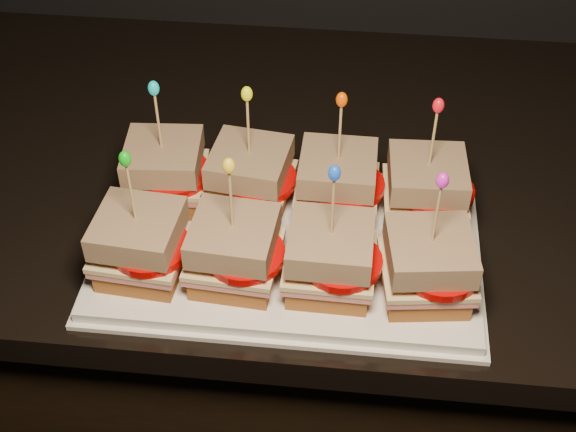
# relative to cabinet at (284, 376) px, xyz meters

# --- Properties ---
(cabinet) EXTENTS (2.58, 0.60, 0.87)m
(cabinet) POSITION_rel_cabinet_xyz_m (0.00, 0.00, 0.00)
(cabinet) COLOR black
(cabinet) RESTS_ON ground
(granite_slab) EXTENTS (2.62, 0.64, 0.04)m
(granite_slab) POSITION_rel_cabinet_xyz_m (0.00, -0.00, 0.45)
(granite_slab) COLOR black
(granite_slab) RESTS_ON cabinet
(platter) EXTENTS (0.41, 0.25, 0.02)m
(platter) POSITION_rel_cabinet_xyz_m (0.02, -0.17, 0.48)
(platter) COLOR white
(platter) RESTS_ON granite_slab
(platter_rim) EXTENTS (0.42, 0.26, 0.01)m
(platter_rim) POSITION_rel_cabinet_xyz_m (0.02, -0.17, 0.47)
(platter_rim) COLOR white
(platter_rim) RESTS_ON granite_slab
(sandwich_0_bread_bot) EXTENTS (0.09, 0.09, 0.02)m
(sandwich_0_bread_bot) POSITION_rel_cabinet_xyz_m (-0.12, -0.11, 0.50)
(sandwich_0_bread_bot) COLOR brown
(sandwich_0_bread_bot) RESTS_ON platter
(sandwich_0_ham) EXTENTS (0.09, 0.09, 0.01)m
(sandwich_0_ham) POSITION_rel_cabinet_xyz_m (-0.12, -0.11, 0.51)
(sandwich_0_ham) COLOR #CB6967
(sandwich_0_ham) RESTS_ON sandwich_0_bread_bot
(sandwich_0_cheese) EXTENTS (0.10, 0.09, 0.01)m
(sandwich_0_cheese) POSITION_rel_cabinet_xyz_m (-0.12, -0.11, 0.52)
(sandwich_0_cheese) COLOR beige
(sandwich_0_cheese) RESTS_ON sandwich_0_ham
(sandwich_0_tomato) EXTENTS (0.08, 0.08, 0.01)m
(sandwich_0_tomato) POSITION_rel_cabinet_xyz_m (-0.11, -0.12, 0.53)
(sandwich_0_tomato) COLOR #B30403
(sandwich_0_tomato) RESTS_ON sandwich_0_cheese
(sandwich_0_bread_top) EXTENTS (0.09, 0.09, 0.03)m
(sandwich_0_bread_top) POSITION_rel_cabinet_xyz_m (-0.12, -0.11, 0.55)
(sandwich_0_bread_top) COLOR #4F2A0D
(sandwich_0_bread_top) RESTS_ON sandwich_0_tomato
(sandwich_0_pick) EXTENTS (0.00, 0.00, 0.09)m
(sandwich_0_pick) POSITION_rel_cabinet_xyz_m (-0.12, -0.11, 0.59)
(sandwich_0_pick) COLOR tan
(sandwich_0_pick) RESTS_ON sandwich_0_bread_top
(sandwich_0_frill) EXTENTS (0.01, 0.01, 0.02)m
(sandwich_0_frill) POSITION_rel_cabinet_xyz_m (-0.12, -0.11, 0.64)
(sandwich_0_frill) COLOR #10BEC6
(sandwich_0_frill) RESTS_ON sandwich_0_pick
(sandwich_1_bread_bot) EXTENTS (0.09, 0.09, 0.02)m
(sandwich_1_bread_bot) POSITION_rel_cabinet_xyz_m (-0.02, -0.11, 0.50)
(sandwich_1_bread_bot) COLOR brown
(sandwich_1_bread_bot) RESTS_ON platter
(sandwich_1_ham) EXTENTS (0.10, 0.10, 0.01)m
(sandwich_1_ham) POSITION_rel_cabinet_xyz_m (-0.02, -0.11, 0.51)
(sandwich_1_ham) COLOR #CB6967
(sandwich_1_ham) RESTS_ON sandwich_1_bread_bot
(sandwich_1_cheese) EXTENTS (0.10, 0.10, 0.01)m
(sandwich_1_cheese) POSITION_rel_cabinet_xyz_m (-0.02, -0.11, 0.52)
(sandwich_1_cheese) COLOR beige
(sandwich_1_cheese) RESTS_ON sandwich_1_ham
(sandwich_1_tomato) EXTENTS (0.08, 0.08, 0.01)m
(sandwich_1_tomato) POSITION_rel_cabinet_xyz_m (-0.01, -0.12, 0.53)
(sandwich_1_tomato) COLOR #B30403
(sandwich_1_tomato) RESTS_ON sandwich_1_cheese
(sandwich_1_bread_top) EXTENTS (0.09, 0.09, 0.03)m
(sandwich_1_bread_top) POSITION_rel_cabinet_xyz_m (-0.02, -0.11, 0.55)
(sandwich_1_bread_top) COLOR #4F2A0D
(sandwich_1_bread_top) RESTS_ON sandwich_1_tomato
(sandwich_1_pick) EXTENTS (0.00, 0.00, 0.09)m
(sandwich_1_pick) POSITION_rel_cabinet_xyz_m (-0.02, -0.11, 0.59)
(sandwich_1_pick) COLOR tan
(sandwich_1_pick) RESTS_ON sandwich_1_bread_top
(sandwich_1_frill) EXTENTS (0.01, 0.01, 0.02)m
(sandwich_1_frill) POSITION_rel_cabinet_xyz_m (-0.02, -0.11, 0.64)
(sandwich_1_frill) COLOR #E7F610
(sandwich_1_frill) RESTS_ON sandwich_1_pick
(sandwich_2_bread_bot) EXTENTS (0.08, 0.08, 0.02)m
(sandwich_2_bread_bot) POSITION_rel_cabinet_xyz_m (0.07, -0.11, 0.50)
(sandwich_2_bread_bot) COLOR brown
(sandwich_2_bread_bot) RESTS_ON platter
(sandwich_2_ham) EXTENTS (0.09, 0.09, 0.01)m
(sandwich_2_ham) POSITION_rel_cabinet_xyz_m (0.07, -0.11, 0.51)
(sandwich_2_ham) COLOR #CB6967
(sandwich_2_ham) RESTS_ON sandwich_2_bread_bot
(sandwich_2_cheese) EXTENTS (0.09, 0.09, 0.01)m
(sandwich_2_cheese) POSITION_rel_cabinet_xyz_m (0.07, -0.11, 0.52)
(sandwich_2_cheese) COLOR beige
(sandwich_2_cheese) RESTS_ON sandwich_2_ham
(sandwich_2_tomato) EXTENTS (0.08, 0.08, 0.01)m
(sandwich_2_tomato) POSITION_rel_cabinet_xyz_m (0.09, -0.12, 0.53)
(sandwich_2_tomato) COLOR #B30403
(sandwich_2_tomato) RESTS_ON sandwich_2_cheese
(sandwich_2_bread_top) EXTENTS (0.08, 0.08, 0.03)m
(sandwich_2_bread_top) POSITION_rel_cabinet_xyz_m (0.07, -0.11, 0.55)
(sandwich_2_bread_top) COLOR #4F2A0D
(sandwich_2_bread_top) RESTS_ON sandwich_2_tomato
(sandwich_2_pick) EXTENTS (0.00, 0.00, 0.09)m
(sandwich_2_pick) POSITION_rel_cabinet_xyz_m (0.07, -0.11, 0.59)
(sandwich_2_pick) COLOR tan
(sandwich_2_pick) RESTS_ON sandwich_2_bread_top
(sandwich_2_frill) EXTENTS (0.01, 0.01, 0.02)m
(sandwich_2_frill) POSITION_rel_cabinet_xyz_m (0.07, -0.11, 0.64)
(sandwich_2_frill) COLOR #E84901
(sandwich_2_frill) RESTS_ON sandwich_2_pick
(sandwich_3_bread_bot) EXTENTS (0.08, 0.08, 0.02)m
(sandwich_3_bread_bot) POSITION_rel_cabinet_xyz_m (0.17, -0.11, 0.50)
(sandwich_3_bread_bot) COLOR brown
(sandwich_3_bread_bot) RESTS_ON platter
(sandwich_3_ham) EXTENTS (0.09, 0.09, 0.01)m
(sandwich_3_ham) POSITION_rel_cabinet_xyz_m (0.17, -0.11, 0.51)
(sandwich_3_ham) COLOR #CB6967
(sandwich_3_ham) RESTS_ON sandwich_3_bread_bot
(sandwich_3_cheese) EXTENTS (0.09, 0.09, 0.01)m
(sandwich_3_cheese) POSITION_rel_cabinet_xyz_m (0.17, -0.11, 0.52)
(sandwich_3_cheese) COLOR beige
(sandwich_3_cheese) RESTS_ON sandwich_3_ham
(sandwich_3_tomato) EXTENTS (0.08, 0.08, 0.01)m
(sandwich_3_tomato) POSITION_rel_cabinet_xyz_m (0.18, -0.12, 0.53)
(sandwich_3_tomato) COLOR #B30403
(sandwich_3_tomato) RESTS_ON sandwich_3_cheese
(sandwich_3_bread_top) EXTENTS (0.09, 0.09, 0.03)m
(sandwich_3_bread_top) POSITION_rel_cabinet_xyz_m (0.17, -0.11, 0.55)
(sandwich_3_bread_top) COLOR #4F2A0D
(sandwich_3_bread_top) RESTS_ON sandwich_3_tomato
(sandwich_3_pick) EXTENTS (0.00, 0.00, 0.09)m
(sandwich_3_pick) POSITION_rel_cabinet_xyz_m (0.17, -0.11, 0.59)
(sandwich_3_pick) COLOR tan
(sandwich_3_pick) RESTS_ON sandwich_3_bread_top
(sandwich_3_frill) EXTENTS (0.01, 0.01, 0.02)m
(sandwich_3_frill) POSITION_rel_cabinet_xyz_m (0.17, -0.11, 0.64)
(sandwich_3_frill) COLOR red
(sandwich_3_frill) RESTS_ON sandwich_3_pick
(sandwich_4_bread_bot) EXTENTS (0.09, 0.09, 0.02)m
(sandwich_4_bread_bot) POSITION_rel_cabinet_xyz_m (-0.12, -0.23, 0.50)
(sandwich_4_bread_bot) COLOR brown
(sandwich_4_bread_bot) RESTS_ON platter
(sandwich_4_ham) EXTENTS (0.10, 0.09, 0.01)m
(sandwich_4_ham) POSITION_rel_cabinet_xyz_m (-0.12, -0.23, 0.51)
(sandwich_4_ham) COLOR #CB6967
(sandwich_4_ham) RESTS_ON sandwich_4_bread_bot
(sandwich_4_cheese) EXTENTS (0.10, 0.09, 0.01)m
(sandwich_4_cheese) POSITION_rel_cabinet_xyz_m (-0.12, -0.23, 0.52)
(sandwich_4_cheese) COLOR beige
(sandwich_4_cheese) RESTS_ON sandwich_4_ham
(sandwich_4_tomato) EXTENTS (0.08, 0.08, 0.01)m
(sandwich_4_tomato) POSITION_rel_cabinet_xyz_m (-0.11, -0.24, 0.53)
(sandwich_4_tomato) COLOR #B30403
(sandwich_4_tomato) RESTS_ON sandwich_4_cheese
(sandwich_4_bread_top) EXTENTS (0.09, 0.09, 0.03)m
(sandwich_4_bread_top) POSITION_rel_cabinet_xyz_m (-0.12, -0.23, 0.55)
(sandwich_4_bread_top) COLOR #4F2A0D
(sandwich_4_bread_top) RESTS_ON sandwich_4_tomato
(sandwich_4_pick) EXTENTS (0.00, 0.00, 0.09)m
(sandwich_4_pick) POSITION_rel_cabinet_xyz_m (-0.12, -0.23, 0.59)
(sandwich_4_pick) COLOR tan
(sandwich_4_pick) RESTS_ON sandwich_4_bread_top
(sandwich_4_frill) EXTENTS (0.01, 0.01, 0.02)m
(sandwich_4_frill) POSITION_rel_cabinet_xyz_m (-0.12, -0.23, 0.64)
(sandwich_4_frill) COLOR #10AC11
(sandwich_4_frill) RESTS_ON sandwich_4_pick
(sandwich_5_bread_bot) EXTENTS (0.09, 0.09, 0.02)m
(sandwich_5_bread_bot) POSITION_rel_cabinet_xyz_m (-0.02, -0.23, 0.50)
(sandwich_5_bread_bot) COLOR brown
(sandwich_5_bread_bot) RESTS_ON platter
(sandwich_5_ham) EXTENTS (0.09, 0.09, 0.01)m
(sandwich_5_ham) POSITION_rel_cabinet_xyz_m (-0.02, -0.23, 0.51)
(sandwich_5_ham) COLOR #CB6967
(sandwich_5_ham) RESTS_ON sandwich_5_bread_bot
(sandwich_5_cheese) EXTENTS (0.10, 0.09, 0.01)m
(sandwich_5_cheese) POSITION_rel_cabinet_xyz_m (-0.02, -0.23, 0.52)
(sandwich_5_cheese) COLOR beige
(sandwich_5_cheese) RESTS_ON sandwich_5_ham
(sandwich_5_tomato) EXTENTS (0.08, 0.08, 0.01)m
(sandwich_5_tomato) POSITION_rel_cabinet_xyz_m (-0.01, -0.24, 0.53)
(sandwich_5_tomato) COLOR #B30403
(sandwich_5_tomato) RESTS_ON sandwich_5_cheese
(sandwich_5_bread_top) EXTENTS (0.09, 0.09, 0.03)m
(sandwich_5_bread_top) POSITION_rel_cabinet_xyz_m (-0.02, -0.23, 0.55)
(sandwich_5_bread_top) COLOR #4F2A0D
(sandwich_5_bread_top) RESTS_ON sandwich_5_tomato
(sandwich_5_pick) EXTENTS (0.00, 0.00, 0.09)m
(sandwich_5_pick) POSITION_rel_cabinet_xyz_m (-0.02, -0.23, 0.59)
(sandwich_5_pick) COLOR tan
(sandwich_5_pick) RESTS_ON sandwich_5_bread_top
(sandwich_5_frill) EXTENTS (0.01, 0.01, 0.02)m
(sandwich_5_frill) POSITION_rel_cabinet_xyz_m (-0.02, -0.23, 0.64)
(sandwich_5_frill) COLOR yellow
(sandwich_5_frill) RESTS_ON sandwich_5_pick
(sandwich_6_bread_bot) EXTENTS (0.08, 0.08, 0.02)m
(sandwich_6_bread_bot) POSITION_rel_cabinet_xyz_m (0.07, -0.23, 0.50)
(sandwich_6_bread_bot) COLOR brown
(sandwich_6_bread_bot) RESTS_ON platter
(sandwich_6_ham) EXTENTS (0.09, 0.09, 0.01)m
(sandwich_6_ham) POSITION_rel_cabinet_xyz_m (0.07, -0.23, 0.51)
(sandwich_6_ham) COLOR #CB6967
(sandwich_6_ham) RESTS_ON sandwich_6_bread_bot
(sandwich_6_cheese) EXTENTS (0.09, 0.09, 0.01)m
(sandwich_6_cheese) POSITION_rel_cabinet_xyz_m (0.07, -0.23, 0.52)
(sandwich_6_cheese) COLOR beige
(sandwich_6_cheese) RESTS_ON sandwich_6_ham
(sandwich_6_tomato) EXTENTS (0.08, 0.08, 0.01)m
(sandwich_6_tomato) POSITION_rel_cabinet_xyz_m (0.09, -0.24, 0.53)
(sandwich_6_tomato) COLOR #B30403
(sandwich_6_tomato) RESTS_ON sandwich_6_cheese
(sandwich_6_bread_top) EXTENTS (0.08, 0.08, 0.03)m
(sandwich_6_bread_top) POSITION_rel_cabinet_xyz_m (0.07, -0.23, 0.55)
(sandwich_6_bread_top) COLOR #4F2A0D
(sandwich_6_bread_top) RESTS_ON sandwich_6_tomato
(sandwich_6_pick) EXTENTS (0.00, 0.00, 0.09)m
(sandwich_6_pick) POSITION_rel_cabinet_xyz_m (0.07, -0.23, 0.59)
(sandwich_6_pick) COLOR tan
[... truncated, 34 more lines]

